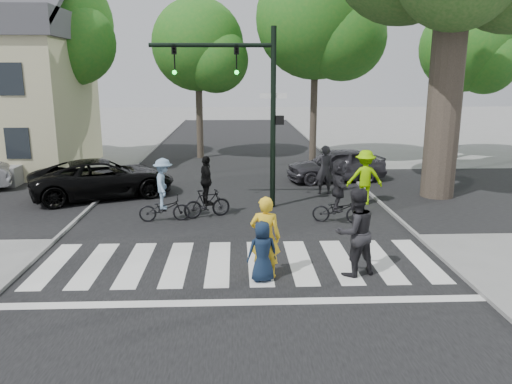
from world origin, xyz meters
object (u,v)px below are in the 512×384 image
cyclist_left (164,194)px  cyclist_right (339,195)px  traffic_signal (248,93)px  car_suv (103,178)px  cyclist_mid (207,192)px  pedestrian_adult (355,232)px  pedestrian_woman (265,237)px  pedestrian_child (262,251)px  car_grey (336,165)px

cyclist_left → cyclist_right: 5.40m
traffic_signal → car_suv: 6.45m
traffic_signal → cyclist_mid: traffic_signal is taller
car_suv → cyclist_left: bearing=-163.5°
traffic_signal → cyclist_left: traffic_signal is taller
pedestrian_adult → cyclist_right: bearing=-117.2°
cyclist_mid → pedestrian_adult: bearing=-53.3°
traffic_signal → pedestrian_adult: traffic_signal is taller
pedestrian_woman → car_suv: pedestrian_woman is taller
pedestrian_child → car_suv: (-5.51, 8.01, 0.03)m
pedestrian_child → cyclist_right: size_ratio=0.69×
traffic_signal → cyclist_left: (-2.65, -1.56, -3.04)m
cyclist_mid → car_suv: 4.93m
cyclist_mid → car_suv: bearing=144.3°
traffic_signal → pedestrian_woman: (0.24, -6.08, -2.96)m
car_suv → cyclist_mid: bearing=-148.9°
pedestrian_child → cyclist_left: (-2.81, 4.75, 0.18)m
pedestrian_child → cyclist_left: cyclist_left is taller
pedestrian_adult → car_grey: 10.37m
pedestrian_child → pedestrian_adult: pedestrian_adult is taller
pedestrian_woman → car_grey: 10.91m
pedestrian_adult → cyclist_mid: (-3.61, 4.86, -0.20)m
pedestrian_child → cyclist_right: 5.07m
car_grey → traffic_signal: bearing=-52.6°
pedestrian_adult → traffic_signal: bearing=-90.1°
pedestrian_woman → cyclist_left: (-2.89, 4.52, -0.08)m
pedestrian_adult → car_grey: pedestrian_adult is taller
pedestrian_child → cyclist_left: size_ratio=0.69×
pedestrian_woman → car_suv: 9.58m
car_suv → traffic_signal: bearing=-130.8°
car_suv → car_grey: car_suv is taller
traffic_signal → car_grey: traffic_signal is taller
cyclist_left → cyclist_mid: bearing=16.4°
cyclist_mid → pedestrian_woman: bearing=-72.1°
traffic_signal → pedestrian_adult: 7.06m
pedestrian_adult → cyclist_left: bearing=-63.0°
traffic_signal → pedestrian_child: (0.16, -6.31, -3.21)m
cyclist_mid → car_grey: (5.22, 5.38, -0.10)m
pedestrian_woman → pedestrian_adult: size_ratio=0.92×
pedestrian_woman → pedestrian_adult: pedestrian_adult is taller
pedestrian_woman → pedestrian_adult: bearing=-168.7°
traffic_signal → car_grey: 6.54m
cyclist_left → car_suv: bearing=129.7°
traffic_signal → car_grey: (3.87, 4.20, -3.19)m
pedestrian_woman → pedestrian_child: bearing=81.4°
pedestrian_child → cyclist_mid: (-1.51, 5.13, 0.13)m
pedestrian_adult → car_suv: pedestrian_adult is taller
traffic_signal → cyclist_right: 4.51m
pedestrian_woman → car_suv: (-5.59, 7.78, -0.22)m
pedestrian_woman → cyclist_right: bearing=-111.1°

